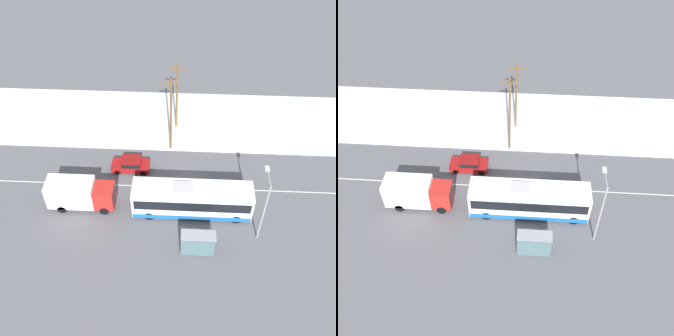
{
  "view_description": "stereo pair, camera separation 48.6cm",
  "coord_description": "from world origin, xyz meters",
  "views": [
    {
      "loc": [
        -0.33,
        -26.98,
        30.29
      ],
      "look_at": [
        -1.76,
        1.38,
        1.4
      ],
      "focal_mm": 42.0,
      "sensor_mm": 36.0,
      "label": 1
    },
    {
      "loc": [
        0.16,
        -26.95,
        30.29
      ],
      "look_at": [
        -1.76,
        1.38,
        1.4
      ],
      "focal_mm": 42.0,
      "sensor_mm": 36.0,
      "label": 2
    }
  ],
  "objects": [
    {
      "name": "sedan_car",
      "position": [
        -5.76,
        2.37,
        0.8
      ],
      "size": [
        4.0,
        1.8,
        1.47
      ],
      "rotation": [
        0.0,
        0.0,
        3.14
      ],
      "color": "maroon",
      "rests_on": "ground_plane"
    },
    {
      "name": "pedestrian_at_stop",
      "position": [
        2.07,
        -6.41,
        1.04
      ],
      "size": [
        0.61,
        0.27,
        1.69
      ],
      "color": "#23232D",
      "rests_on": "ground_plane"
    },
    {
      "name": "streetlamp",
      "position": [
        6.8,
        -5.32,
        4.51
      ],
      "size": [
        0.36,
        2.5,
        7.11
      ],
      "color": "#9EA3A8",
      "rests_on": "ground_plane"
    },
    {
      "name": "ground_plane",
      "position": [
        0.0,
        0.0,
        0.0
      ],
      "size": [
        120.0,
        120.0,
        0.0
      ],
      "primitive_type": "plane",
      "color": "#56565B"
    },
    {
      "name": "city_bus",
      "position": [
        0.73,
        -3.03,
        1.73
      ],
      "size": [
        11.25,
        2.57,
        3.54
      ],
      "color": "white",
      "rests_on": "ground_plane"
    },
    {
      "name": "lane_marking_center",
      "position": [
        0.0,
        0.0,
        0.0
      ],
      "size": [
        60.0,
        0.12,
        0.0
      ],
      "color": "silver",
      "rests_on": "ground_plane"
    },
    {
      "name": "bus_shelter",
      "position": [
        1.3,
        -7.77,
        1.68
      ],
      "size": [
        3.03,
        1.2,
        2.4
      ],
      "color": "gray",
      "rests_on": "ground_plane"
    },
    {
      "name": "snow_lot",
      "position": [
        0.0,
        11.07,
        0.06
      ],
      "size": [
        80.0,
        11.11,
        0.12
      ],
      "color": "silver",
      "rests_on": "ground_plane"
    },
    {
      "name": "box_truck",
      "position": [
        -10.08,
        -2.75,
        1.73
      ],
      "size": [
        6.42,
        2.3,
        3.15
      ],
      "color": "silver",
      "rests_on": "ground_plane"
    },
    {
      "name": "utility_pole_roadside",
      "position": [
        -1.68,
        5.84,
        4.81
      ],
      "size": [
        1.8,
        0.24,
        9.23
      ],
      "color": "brown",
      "rests_on": "ground_plane"
    },
    {
      "name": "utility_pole_snowlot",
      "position": [
        -1.19,
        9.76,
        4.43
      ],
      "size": [
        1.8,
        0.24,
        8.49
      ],
      "color": "brown",
      "rests_on": "ground_plane"
    }
  ]
}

